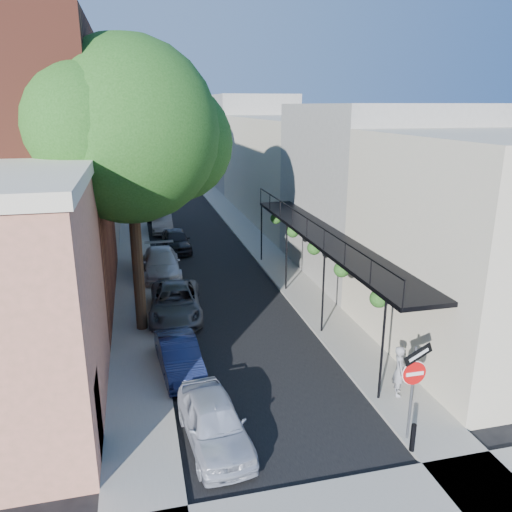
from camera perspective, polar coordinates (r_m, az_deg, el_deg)
ground at (r=13.47m, az=6.31°, el=-24.75°), size 160.00×160.00×0.00m
road_surface at (r=40.57m, az=-8.11°, el=3.99°), size 6.00×64.00×0.01m
sidewalk_left at (r=40.39m, az=-13.78°, el=3.69°), size 2.00×64.00×0.12m
sidewalk_right at (r=41.11m, az=-2.55°, el=4.39°), size 2.00×64.00×0.12m
buildings_left at (r=38.79m, az=-22.23°, el=9.74°), size 10.10×59.10×12.00m
buildings_right at (r=41.15m, az=4.46°, el=10.53°), size 9.80×55.00×10.00m
sign_post at (r=14.20m, az=17.62°, el=-13.03°), size 0.89×0.17×2.99m
bollard at (r=14.60m, az=17.49°, el=-19.18°), size 0.14×0.14×0.80m
oak_near at (r=19.70m, az=-13.09°, el=13.39°), size 7.48×6.80×11.42m
oak_mid at (r=27.70m, az=-13.40°, el=12.55°), size 6.60×6.00×10.20m
oak_far at (r=36.68m, az=-13.62°, el=15.37°), size 7.70×7.00×11.90m
parked_car_a at (r=14.36m, az=-4.81°, el=-18.36°), size 1.91×3.99×1.31m
parked_car_b at (r=17.79m, az=-8.77°, el=-11.24°), size 1.58×3.77×1.21m
parked_car_c at (r=22.17m, az=-9.17°, el=-5.24°), size 2.56×4.94×1.33m
parked_car_d at (r=27.54m, az=-10.77°, el=-0.82°), size 2.01×4.85×1.40m
parked_car_e at (r=32.15m, az=-9.12°, el=1.79°), size 1.79×4.09×1.37m
parked_car_f at (r=37.26m, az=-10.71°, el=3.80°), size 1.55×4.23×1.38m
parked_car_g at (r=42.20m, az=-11.95°, el=5.16°), size 2.18×4.56×1.25m
pedestrian at (r=16.66m, az=16.07°, el=-12.48°), size 0.58×0.70×1.65m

